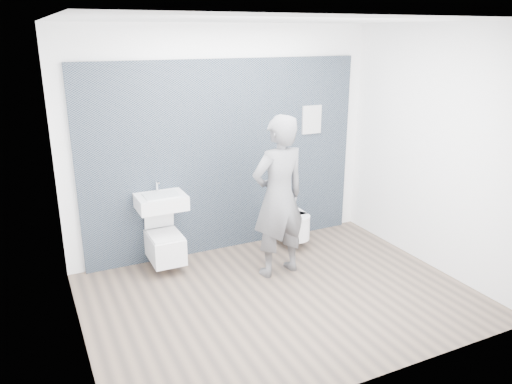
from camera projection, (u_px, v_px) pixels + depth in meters
name	position (u px, v px, depth m)	size (l,w,h in m)	color
ground	(280.00, 296.00, 5.33)	(4.00, 4.00, 0.00)	brown
room_shell	(283.00, 136.00, 4.80)	(4.00, 4.00, 4.00)	white
tile_wall	(228.00, 246.00, 6.59)	(3.60, 0.06, 2.40)	black
washbasin	(161.00, 201.00, 5.76)	(0.56, 0.42, 0.42)	white
toilet_square	(165.00, 245.00, 5.87)	(0.37, 0.54, 0.73)	white
toilet_rounded	(292.00, 224.00, 6.54)	(0.35, 0.60, 0.32)	white
info_placard	(308.00, 232.00, 7.05)	(0.28, 0.03, 0.37)	white
visitor	(279.00, 197.00, 5.59)	(0.68, 0.45, 1.86)	slate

